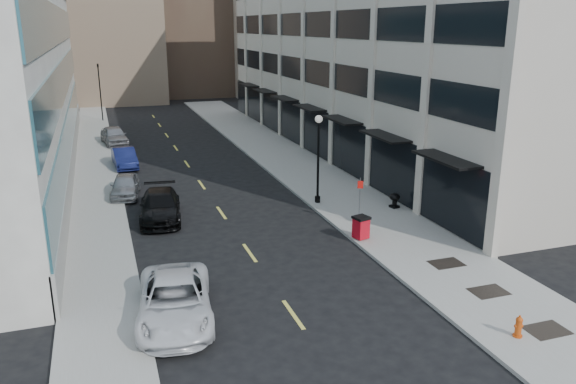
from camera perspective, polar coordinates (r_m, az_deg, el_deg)
ground at (r=18.95m, az=2.60°, el=-15.10°), size 160.00×160.00×0.00m
sidewalk_right at (r=38.77m, az=2.19°, el=1.83°), size 5.00×80.00×0.15m
sidewalk_left at (r=36.35m, az=-18.89°, el=-0.09°), size 3.00×80.00×0.15m
building_right at (r=47.83m, az=10.18°, el=15.20°), size 15.30×46.50×18.25m
skyline_tan_far at (r=93.33m, az=-24.73°, el=15.80°), size 12.00×14.00×22.00m
skyline_stone at (r=84.46m, az=-2.42°, el=16.62°), size 10.00×14.00×20.00m
grate_near at (r=21.19m, az=24.79°, el=-12.62°), size 1.40×1.00×0.01m
grate_mid at (r=23.15m, az=19.72°, el=-9.49°), size 1.40×1.00×0.01m
grate_far at (r=25.16m, az=15.80°, el=-6.98°), size 1.40×1.00×0.01m
road_centerline at (r=34.02m, az=-7.86°, el=-0.56°), size 0.15×68.20×0.01m
traffic_signal at (r=63.12m, az=-18.75°, el=11.90°), size 0.66×0.66×6.98m
car_white_van at (r=20.26m, az=-11.41°, el=-10.75°), size 3.22×5.73×1.51m
car_black_pickup at (r=30.53m, az=-12.85°, el=-1.39°), size 2.66×5.31×1.48m
car_silver_sedan at (r=35.14m, az=-16.20°, el=0.62°), size 2.14×4.17×1.36m
car_blue_sedan at (r=42.38m, az=-16.28°, el=3.33°), size 1.76×4.40×1.42m
car_grey_sedan at (r=50.83m, az=-17.25°, el=5.48°), size 2.48×4.89×1.60m
fire_hydrant at (r=20.27m, az=22.38°, el=-12.51°), size 0.31×0.31×0.76m
trash_bin at (r=26.95m, az=7.42°, el=-3.51°), size 0.84×0.85×1.11m
lamppost at (r=31.62m, az=3.10°, el=4.20°), size 0.43×0.43×5.15m
sign_post at (r=28.70m, az=7.32°, el=-0.23°), size 0.28×0.11×2.42m
urn_planter at (r=31.83m, az=10.79°, el=-0.71°), size 0.59×0.59×0.82m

